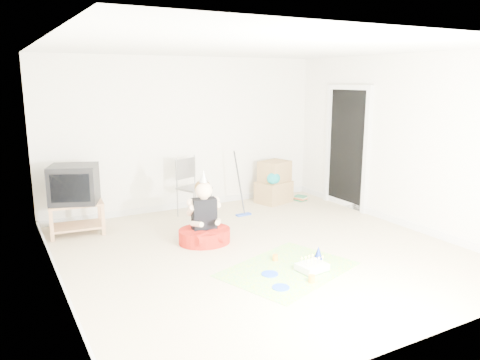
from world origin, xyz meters
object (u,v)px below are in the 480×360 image
folding_chair (194,188)px  birthday_cake (312,267)px  tv_stand (76,216)px  cardboard_boxes (274,183)px  crt_tv (74,184)px  seated_woman (204,227)px

folding_chair → birthday_cake: bearing=-83.5°
tv_stand → cardboard_boxes: (3.51, 0.14, 0.08)m
crt_tv → folding_chair: (1.87, 0.00, -0.27)m
cardboard_boxes → birthday_cake: bearing=-114.7°
tv_stand → folding_chair: size_ratio=0.81×
birthday_cake → crt_tv: bearing=128.4°
folding_chair → birthday_cake: folding_chair is taller
folding_chair → seated_woman: size_ratio=0.95×
crt_tv → cardboard_boxes: crt_tv is taller
crt_tv → birthday_cake: 3.59m
crt_tv → seated_woman: 2.00m
tv_stand → folding_chair: bearing=0.1°
seated_woman → birthday_cake: 1.68m
seated_woman → cardboard_boxes: bearing=34.2°
tv_stand → cardboard_boxes: 3.52m
birthday_cake → cardboard_boxes: bearing=65.3°
crt_tv → cardboard_boxes: (3.51, 0.14, -0.39)m
cardboard_boxes → seated_woman: 2.46m
cardboard_boxes → seated_woman: (-2.03, -1.38, -0.14)m
cardboard_boxes → birthday_cake: 3.20m
folding_chair → seated_woman: 1.33m
tv_stand → seated_woman: size_ratio=0.77×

